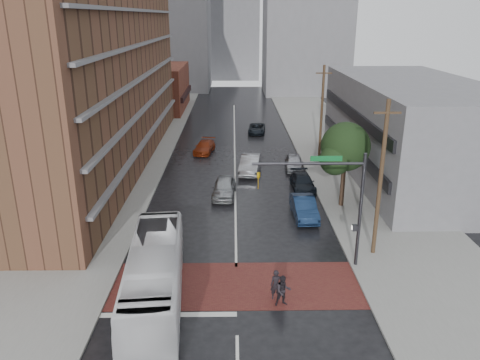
{
  "coord_description": "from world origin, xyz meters",
  "views": [
    {
      "loc": [
        -0.13,
        -22.67,
        14.47
      ],
      "look_at": [
        0.32,
        8.61,
        3.5
      ],
      "focal_mm": 35.0,
      "sensor_mm": 36.0,
      "label": 1
    }
  ],
  "objects_px": {
    "car_parked_near": "(304,207)",
    "car_travel_b": "(250,164)",
    "pedestrian_b": "(283,291)",
    "car_travel_c": "(204,147)",
    "car_parked_mid": "(303,182)",
    "car_parked_far": "(294,162)",
    "car_travel_a": "(224,187)",
    "pedestrian_a": "(276,285)",
    "suv_travel": "(257,129)",
    "transit_bus": "(155,275)"
  },
  "relations": [
    {
      "from": "car_travel_a",
      "to": "car_travel_b",
      "type": "height_order",
      "value": "car_travel_b"
    },
    {
      "from": "car_travel_a",
      "to": "suv_travel",
      "type": "distance_m",
      "value": 23.02
    },
    {
      "from": "car_travel_a",
      "to": "suv_travel",
      "type": "relative_size",
      "value": 1.04
    },
    {
      "from": "car_parked_mid",
      "to": "pedestrian_a",
      "type": "bearing_deg",
      "value": -104.33
    },
    {
      "from": "suv_travel",
      "to": "car_parked_far",
      "type": "relative_size",
      "value": 1.05
    },
    {
      "from": "car_parked_near",
      "to": "car_travel_b",
      "type": "bearing_deg",
      "value": 107.37
    },
    {
      "from": "pedestrian_b",
      "to": "car_parked_near",
      "type": "relative_size",
      "value": 0.37
    },
    {
      "from": "car_parked_near",
      "to": "car_travel_a",
      "type": "bearing_deg",
      "value": 142.57
    },
    {
      "from": "car_travel_b",
      "to": "car_parked_mid",
      "type": "relative_size",
      "value": 1.12
    },
    {
      "from": "transit_bus",
      "to": "pedestrian_b",
      "type": "height_order",
      "value": "transit_bus"
    },
    {
      "from": "pedestrian_a",
      "to": "car_travel_a",
      "type": "distance_m",
      "value": 15.65
    },
    {
      "from": "car_travel_a",
      "to": "car_parked_far",
      "type": "relative_size",
      "value": 1.09
    },
    {
      "from": "car_travel_b",
      "to": "pedestrian_a",
      "type": "bearing_deg",
      "value": -80.33
    },
    {
      "from": "suv_travel",
      "to": "car_parked_mid",
      "type": "bearing_deg",
      "value": -75.94
    },
    {
      "from": "car_travel_c",
      "to": "car_parked_mid",
      "type": "xyz_separation_m",
      "value": [
        9.33,
        -11.97,
        0.01
      ]
    },
    {
      "from": "car_parked_mid",
      "to": "car_travel_b",
      "type": "bearing_deg",
      "value": 131.26
    },
    {
      "from": "transit_bus",
      "to": "car_travel_c",
      "type": "height_order",
      "value": "transit_bus"
    },
    {
      "from": "pedestrian_a",
      "to": "car_travel_a",
      "type": "xyz_separation_m",
      "value": [
        -3.07,
        15.34,
        -0.06
      ]
    },
    {
      "from": "pedestrian_b",
      "to": "car_parked_mid",
      "type": "xyz_separation_m",
      "value": [
        3.5,
        17.5,
        -0.19
      ]
    },
    {
      "from": "car_travel_a",
      "to": "car_parked_mid",
      "type": "height_order",
      "value": "car_travel_a"
    },
    {
      "from": "suv_travel",
      "to": "transit_bus",
      "type": "bearing_deg",
      "value": -94.85
    },
    {
      "from": "pedestrian_a",
      "to": "car_travel_c",
      "type": "distance_m",
      "value": 29.4
    },
    {
      "from": "transit_bus",
      "to": "pedestrian_a",
      "type": "relative_size",
      "value": 6.73
    },
    {
      "from": "pedestrian_a",
      "to": "car_travel_b",
      "type": "distance_m",
      "value": 21.73
    },
    {
      "from": "car_parked_mid",
      "to": "car_parked_far",
      "type": "relative_size",
      "value": 1.08
    },
    {
      "from": "car_travel_b",
      "to": "car_parked_mid",
      "type": "xyz_separation_m",
      "value": [
        4.46,
        -4.81,
        -0.18
      ]
    },
    {
      "from": "transit_bus",
      "to": "car_travel_c",
      "type": "relative_size",
      "value": 2.52
    },
    {
      "from": "pedestrian_a",
      "to": "car_travel_b",
      "type": "xyz_separation_m",
      "value": [
        -0.64,
        21.72,
        0.0
      ]
    },
    {
      "from": "pedestrian_a",
      "to": "car_travel_c",
      "type": "relative_size",
      "value": 0.37
    },
    {
      "from": "car_travel_a",
      "to": "car_parked_far",
      "type": "distance_m",
      "value": 10.04
    },
    {
      "from": "pedestrian_a",
      "to": "car_parked_near",
      "type": "bearing_deg",
      "value": 77.45
    },
    {
      "from": "car_travel_b",
      "to": "car_travel_c",
      "type": "height_order",
      "value": "car_travel_b"
    },
    {
      "from": "transit_bus",
      "to": "pedestrian_b",
      "type": "bearing_deg",
      "value": -8.94
    },
    {
      "from": "car_travel_a",
      "to": "car_parked_near",
      "type": "distance_m",
      "value": 7.58
    },
    {
      "from": "car_travel_b",
      "to": "suv_travel",
      "type": "bearing_deg",
      "value": 92.97
    },
    {
      "from": "transit_bus",
      "to": "car_parked_mid",
      "type": "distance_m",
      "value": 19.88
    },
    {
      "from": "pedestrian_b",
      "to": "car_travel_c",
      "type": "bearing_deg",
      "value": 91.45
    },
    {
      "from": "suv_travel",
      "to": "car_parked_near",
      "type": "bearing_deg",
      "value": -79.28
    },
    {
      "from": "car_travel_a",
      "to": "car_travel_c",
      "type": "height_order",
      "value": "car_travel_a"
    },
    {
      "from": "pedestrian_a",
      "to": "car_parked_far",
      "type": "xyz_separation_m",
      "value": [
        3.77,
        22.7,
        -0.12
      ]
    },
    {
      "from": "pedestrian_a",
      "to": "car_travel_b",
      "type": "height_order",
      "value": "car_travel_b"
    },
    {
      "from": "pedestrian_b",
      "to": "car_travel_b",
      "type": "xyz_separation_m",
      "value": [
        -0.96,
        22.31,
        -0.01
      ]
    },
    {
      "from": "transit_bus",
      "to": "pedestrian_b",
      "type": "relative_size",
      "value": 6.6
    },
    {
      "from": "car_parked_mid",
      "to": "suv_travel",
      "type": "bearing_deg",
      "value": 96.58
    },
    {
      "from": "car_travel_c",
      "to": "car_parked_near",
      "type": "relative_size",
      "value": 0.96
    },
    {
      "from": "car_parked_mid",
      "to": "car_parked_far",
      "type": "height_order",
      "value": "car_parked_far"
    },
    {
      "from": "car_parked_mid",
      "to": "car_travel_c",
      "type": "bearing_deg",
      "value": 126.36
    },
    {
      "from": "pedestrian_b",
      "to": "suv_travel",
      "type": "height_order",
      "value": "pedestrian_b"
    },
    {
      "from": "car_travel_c",
      "to": "car_travel_a",
      "type": "bearing_deg",
      "value": -69.79
    },
    {
      "from": "suv_travel",
      "to": "car_travel_b",
      "type": "bearing_deg",
      "value": -89.11
    }
  ]
}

